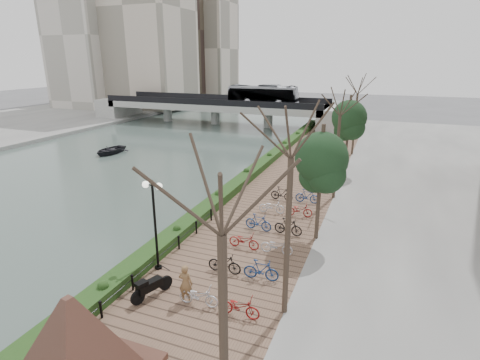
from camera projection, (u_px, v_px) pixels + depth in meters
The scene contains 14 objects.
ground at pixel (93, 305), 16.26m from camera, with size 220.00×220.00×0.00m, color #59595B.
river_water at pixel (143, 151), 43.58m from camera, with size 30.00×130.00×0.02m, color #485A54.
promenade at pixel (286, 188), 30.31m from camera, with size 8.00×75.00×0.50m, color brown.
hedge at pixel (256, 169), 33.52m from camera, with size 1.10×56.00×0.60m, color #193D16.
chain_fence at pixel (146, 272), 17.28m from camera, with size 0.10×14.10×0.70m.
granite_monument at pixel (75, 342), 11.21m from camera, with size 6.03×6.03×3.20m.
lamppost at pixel (154, 206), 17.21m from camera, with size 1.02×0.32×4.52m.
motorcycle at pixel (152, 285), 15.88m from camera, with size 0.55×1.76×1.10m, color black, non-canonical shape.
pedestrian at pixel (186, 283), 15.51m from camera, with size 0.62×0.41×1.69m, color brown.
bicycle_parking at pixel (266, 234), 20.70m from camera, with size 2.40×14.69×1.00m.
street_trees at pixel (330, 167), 23.59m from camera, with size 3.20×37.12×6.80m.
bridge at pixel (225, 104), 59.69m from camera, with size 36.00×10.77×6.50m.
boat at pixel (110, 150), 42.01m from camera, with size 2.92×4.09×0.85m, color black.
far_buildings at pixel (145, 31), 84.06m from camera, with size 35.00×38.00×38.00m.
Camera 1 is at (10.95, -10.51, 10.23)m, focal length 28.00 mm.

